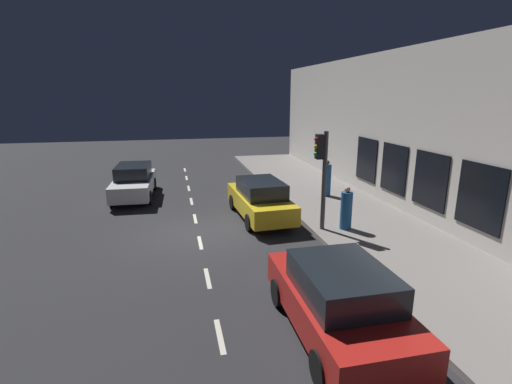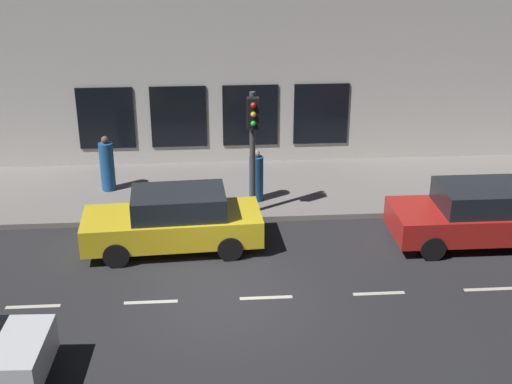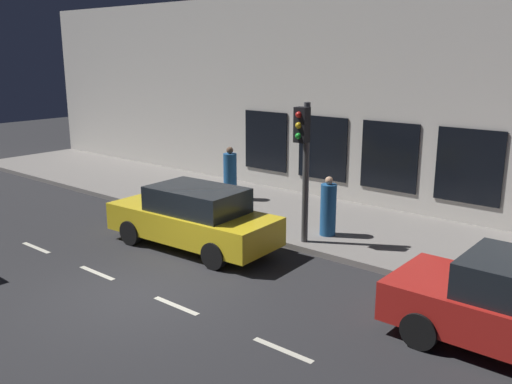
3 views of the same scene
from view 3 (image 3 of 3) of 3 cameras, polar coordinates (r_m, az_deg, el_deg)
The scene contains 8 objects.
ground_plane at distance 11.84m, azimuth -11.53°, elevation -10.05°, with size 60.00×60.00×0.00m, color #28282B.
sidewalk at distance 16.17m, azimuth 5.89°, elevation -2.90°, with size 4.50×32.00×0.15m.
building_facade at distance 17.72m, azimuth 10.82°, elevation 9.16°, with size 0.65×32.00×6.69m.
lane_centre_line at distance 11.13m, azimuth -8.22°, elevation -11.48°, with size 0.12×27.20×0.01m.
traffic_light at distance 13.48m, azimuth 4.93°, elevation 4.20°, with size 0.50×0.32×3.50m.
parked_car_1 at distance 13.97m, azimuth -6.43°, elevation -2.61°, with size 2.00×4.60×1.58m.
pedestrian_0 at distance 14.52m, azimuth 7.43°, elevation -1.72°, with size 0.56×0.56×1.56m.
pedestrian_1 at distance 17.99m, azimuth -2.68°, elevation 1.71°, with size 0.47×0.47×1.72m.
Camera 3 is at (-6.66, -8.54, 4.78)m, focal length 38.94 mm.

